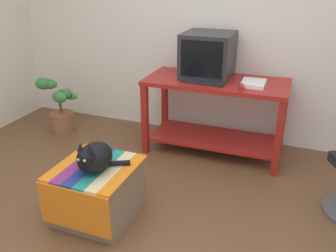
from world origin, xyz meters
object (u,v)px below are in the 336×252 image
object	(u,v)px
desk	(215,104)
tv_monitor	(208,55)
potted_plant	(59,107)
book	(253,83)
keyboard	(204,82)
ottoman_with_blanket	(97,191)
cat	(94,157)
stapler	(242,87)

from	to	relation	value
desk	tv_monitor	world-z (taller)	tv_monitor
potted_plant	book	bearing A→B (deg)	2.93
tv_monitor	keyboard	size ratio (longest dim) A/B	1.25
ottoman_with_blanket	cat	size ratio (longest dim) A/B	1.74
desk	ottoman_with_blanket	distance (m)	1.49
desk	cat	bearing A→B (deg)	-111.01
stapler	keyboard	bearing A→B (deg)	155.87
desk	ottoman_with_blanket	bearing A→B (deg)	-112.64
tv_monitor	potted_plant	world-z (taller)	tv_monitor
desk	tv_monitor	distance (m)	0.48
book	potted_plant	bearing A→B (deg)	-177.82
tv_monitor	keyboard	world-z (taller)	tv_monitor
tv_monitor	cat	distance (m)	1.60
potted_plant	cat	bearing A→B (deg)	-44.48
book	ottoman_with_blanket	world-z (taller)	book
ottoman_with_blanket	stapler	bearing A→B (deg)	54.60
potted_plant	tv_monitor	bearing A→B (deg)	8.42
potted_plant	ottoman_with_blanket	bearing A→B (deg)	-44.15
desk	tv_monitor	xyz separation A→B (m)	(-0.12, 0.09, 0.45)
book	stapler	size ratio (longest dim) A/B	2.42
tv_monitor	keyboard	bearing A→B (deg)	-82.74
book	ottoman_with_blanket	distance (m)	1.68
tv_monitor	cat	bearing A→B (deg)	-105.55
tv_monitor	stapler	bearing A→B (deg)	-37.62
cat	tv_monitor	bearing A→B (deg)	71.84
ottoman_with_blanket	potted_plant	world-z (taller)	potted_plant
desk	keyboard	world-z (taller)	keyboard
desk	stapler	bearing A→B (deg)	-37.23
potted_plant	desk	bearing A→B (deg)	4.87
book	potted_plant	world-z (taller)	book
desk	stapler	distance (m)	0.43
keyboard	potted_plant	world-z (taller)	keyboard
tv_monitor	ottoman_with_blanket	bearing A→B (deg)	-107.02
book	stapler	bearing A→B (deg)	-116.84
cat	potted_plant	xyz separation A→B (m)	(-1.26, 1.24, -0.23)
cat	potted_plant	bearing A→B (deg)	132.13
book	potted_plant	xyz separation A→B (m)	(-2.13, -0.11, -0.48)
potted_plant	stapler	bearing A→B (deg)	-1.42
stapler	ottoman_with_blanket	bearing A→B (deg)	-140.25
cat	desk	bearing A→B (deg)	66.38
desk	cat	size ratio (longest dim) A/B	3.98
potted_plant	stapler	size ratio (longest dim) A/B	5.89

